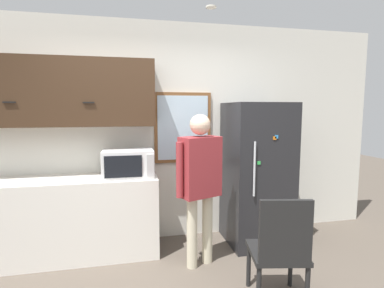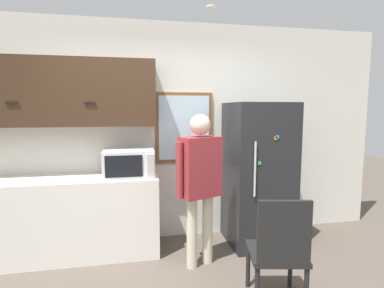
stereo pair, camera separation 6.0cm
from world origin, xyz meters
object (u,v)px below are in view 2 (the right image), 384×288
chair (279,248)px  refrigerator (258,174)px  person (200,176)px  microwave (129,163)px

chair → refrigerator: bearing=-93.9°
person → refrigerator: size_ratio=0.93×
refrigerator → chair: 1.30m
microwave → refrigerator: bearing=-1.6°
person → refrigerator: (0.82, 0.41, -0.10)m
refrigerator → person: bearing=-153.3°
microwave → refrigerator: refrigerator is taller
person → chair: person is taller
person → chair: 1.04m
refrigerator → chair: (-0.33, -1.21, -0.35)m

